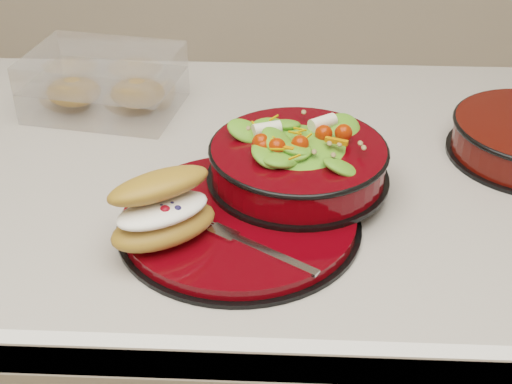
{
  "coord_description": "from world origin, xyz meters",
  "views": [
    {
      "loc": [
        0.1,
        -0.88,
        1.42
      ],
      "look_at": [
        0.07,
        -0.13,
        0.94
      ],
      "focal_mm": 50.0,
      "sensor_mm": 36.0,
      "label": 1
    }
  ],
  "objects_px": {
    "fork": "(258,248)",
    "pastry_box": "(105,83)",
    "croissant": "(164,209)",
    "dinner_plate": "(240,221)",
    "salad_bowl": "(298,155)",
    "island_counter": "(222,378)"
  },
  "relations": [
    {
      "from": "pastry_box",
      "to": "salad_bowl",
      "type": "bearing_deg",
      "value": -27.69
    },
    {
      "from": "island_counter",
      "to": "pastry_box",
      "type": "bearing_deg",
      "value": 138.81
    },
    {
      "from": "croissant",
      "to": "fork",
      "type": "relative_size",
      "value": 1.11
    },
    {
      "from": "island_counter",
      "to": "fork",
      "type": "xyz_separation_m",
      "value": [
        0.07,
        -0.22,
        0.47
      ]
    },
    {
      "from": "fork",
      "to": "pastry_box",
      "type": "height_order",
      "value": "pastry_box"
    },
    {
      "from": "salad_bowl",
      "to": "croissant",
      "type": "distance_m",
      "value": 0.21
    },
    {
      "from": "salad_bowl",
      "to": "croissant",
      "type": "relative_size",
      "value": 1.64
    },
    {
      "from": "island_counter",
      "to": "salad_bowl",
      "type": "xyz_separation_m",
      "value": [
        0.12,
        -0.07,
        0.5
      ]
    },
    {
      "from": "fork",
      "to": "island_counter",
      "type": "bearing_deg",
      "value": 51.36
    },
    {
      "from": "croissant",
      "to": "fork",
      "type": "bearing_deg",
      "value": -46.14
    },
    {
      "from": "pastry_box",
      "to": "dinner_plate",
      "type": "bearing_deg",
      "value": -43.84
    },
    {
      "from": "croissant",
      "to": "pastry_box",
      "type": "xyz_separation_m",
      "value": [
        -0.15,
        0.37,
        -0.01
      ]
    },
    {
      "from": "dinner_plate",
      "to": "pastry_box",
      "type": "distance_m",
      "value": 0.4
    },
    {
      "from": "salad_bowl",
      "to": "pastry_box",
      "type": "xyz_separation_m",
      "value": [
        -0.31,
        0.24,
        -0.01
      ]
    },
    {
      "from": "salad_bowl",
      "to": "fork",
      "type": "xyz_separation_m",
      "value": [
        -0.05,
        -0.16,
        -0.03
      ]
    },
    {
      "from": "fork",
      "to": "dinner_plate",
      "type": "bearing_deg",
      "value": 53.84
    },
    {
      "from": "fork",
      "to": "pastry_box",
      "type": "xyz_separation_m",
      "value": [
        -0.27,
        0.39,
        0.02
      ]
    },
    {
      "from": "salad_bowl",
      "to": "pastry_box",
      "type": "relative_size",
      "value": 0.95
    },
    {
      "from": "dinner_plate",
      "to": "croissant",
      "type": "distance_m",
      "value": 0.11
    },
    {
      "from": "croissant",
      "to": "pastry_box",
      "type": "distance_m",
      "value": 0.4
    },
    {
      "from": "island_counter",
      "to": "salad_bowl",
      "type": "distance_m",
      "value": 0.52
    },
    {
      "from": "dinner_plate",
      "to": "fork",
      "type": "distance_m",
      "value": 0.08
    }
  ]
}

